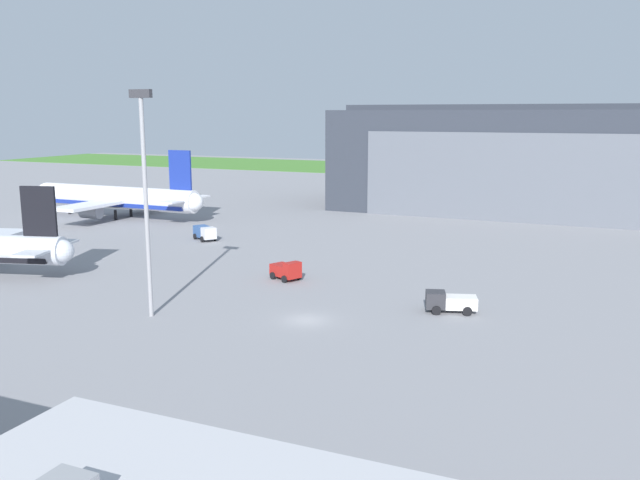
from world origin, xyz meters
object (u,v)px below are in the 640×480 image
airliner_far_left (116,198)px  maintenance_hangar (531,161)px  ops_van (449,301)px  pushback_tractor (286,270)px  baggage_tug (205,232)px  apron_light_mast (145,189)px

airliner_far_left → maintenance_hangar: bearing=29.1°
ops_van → pushback_tractor: size_ratio=1.26×
baggage_tug → pushback_tractor: (23.77, -18.20, -0.11)m
pushback_tractor → airliner_far_left: bearing=149.4°
ops_van → apron_light_mast: apron_light_mast is taller
maintenance_hangar → baggage_tug: maintenance_hangar is taller
ops_van → apron_light_mast: size_ratio=0.25×
baggage_tug → ops_van: size_ratio=0.95×
ops_van → apron_light_mast: (-27.46, -13.34, 11.78)m
pushback_tractor → apron_light_mast: size_ratio=0.20×
airliner_far_left → pushback_tractor: bearing=-30.6°
ops_van → apron_light_mast: bearing=-154.1°
baggage_tug → ops_van: (45.31, -23.77, -0.15)m
maintenance_hangar → pushback_tractor: 75.73m
pushback_tractor → apron_light_mast: 23.03m
apron_light_mast → ops_van: bearing=25.9°
airliner_far_left → pushback_tractor: (52.75, -31.25, -2.73)m
baggage_tug → apron_light_mast: 42.79m
airliner_far_left → baggage_tug: airliner_far_left is taller
baggage_tug → pushback_tractor: 29.94m
baggage_tug → pushback_tractor: pushback_tractor is taller
maintenance_hangar → pushback_tractor: (-20.86, -72.19, -9.42)m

